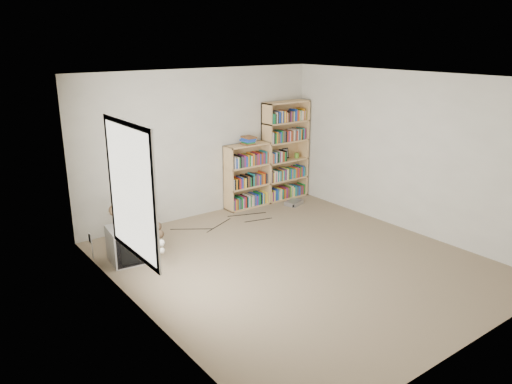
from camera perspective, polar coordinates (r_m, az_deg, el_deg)
floor at (r=6.99m, az=4.70°, el=-8.01°), size 4.50×5.00×0.01m
wall_back at (r=8.53m, az=-6.30°, el=5.48°), size 4.50×0.02×2.50m
wall_front at (r=5.07m, az=24.11°, el=-4.22°), size 4.50×0.02×2.50m
wall_left at (r=5.39m, az=-13.25°, el=-1.91°), size 0.02×5.00×2.50m
wall_right at (r=8.19m, az=16.86°, el=4.34°), size 0.02×5.00×2.50m
ceiling at (r=6.34m, az=5.26°, el=12.88°), size 4.50×5.00×0.02m
window at (r=5.52m, az=-14.09°, el=0.14°), size 0.02×1.22×1.52m
crt_tv at (r=7.16m, az=-14.16°, el=-5.74°), size 0.62×0.57×0.49m
cat at (r=6.97m, az=-13.29°, el=-3.21°), size 0.67×0.78×0.61m
bookcase_tall at (r=9.48m, az=3.29°, el=4.45°), size 0.93×0.30×1.86m
bookcase_short at (r=9.03m, az=-1.08°, el=1.56°), size 0.85×0.30×1.17m
book_stack at (r=8.82m, az=-0.92°, el=5.90°), size 0.20×0.27×0.14m
green_mug at (r=9.66m, az=4.63°, el=4.21°), size 0.09×0.09×0.10m
framed_print at (r=9.59m, az=3.35°, el=4.46°), size 0.15×0.05×0.20m
dvd_player at (r=9.30m, az=4.36°, el=-1.22°), size 0.38×0.33×0.07m
wall_outlet at (r=7.30m, az=-18.45°, el=-5.03°), size 0.01×0.08×0.13m
floor_cables at (r=8.28m, az=-3.22°, el=-3.80°), size 1.20×0.70×0.01m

